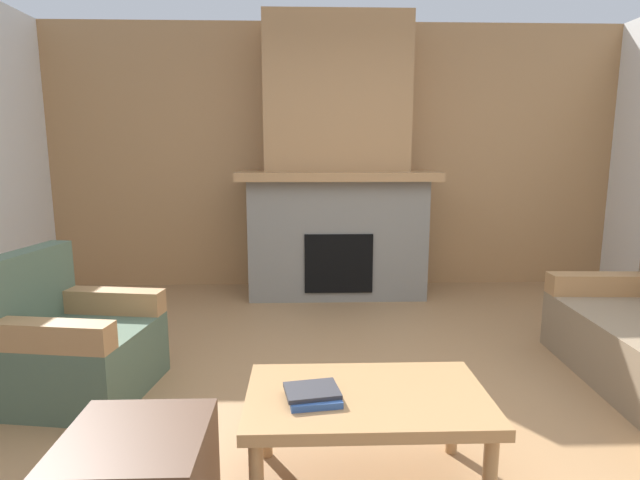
{
  "coord_description": "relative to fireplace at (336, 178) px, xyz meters",
  "views": [
    {
      "loc": [
        -0.33,
        -2.37,
        1.42
      ],
      "look_at": [
        -0.22,
        0.86,
        0.85
      ],
      "focal_mm": 28.26,
      "sensor_mm": 36.0,
      "label": 1
    }
  ],
  "objects": [
    {
      "name": "ground",
      "position": [
        0.0,
        -2.62,
        -1.16
      ],
      "size": [
        9.0,
        9.0,
        0.0
      ],
      "primitive_type": "plane",
      "color": "#9E754C"
    },
    {
      "name": "wall_back_wood_panel",
      "position": [
        0.0,
        0.38,
        0.19
      ],
      "size": [
        6.0,
        0.12,
        2.7
      ],
      "primitive_type": "cube",
      "color": "#A87A4C",
      "rests_on": "ground"
    },
    {
      "name": "fireplace",
      "position": [
        0.0,
        0.0,
        0.0
      ],
      "size": [
        1.9,
        0.82,
        2.7
      ],
      "color": "gray",
      "rests_on": "ground"
    },
    {
      "name": "armchair",
      "position": [
        -1.69,
        -2.15,
        -0.87
      ],
      "size": [
        0.86,
        0.86,
        0.85
      ],
      "color": "#4C604C",
      "rests_on": "ground"
    },
    {
      "name": "coffee_table",
      "position": [
        -0.07,
        -3.06,
        -0.79
      ],
      "size": [
        1.0,
        0.6,
        0.43
      ],
      "color": "#A87A4C",
      "rests_on": "ground"
    },
    {
      "name": "book_stack_near_edge",
      "position": [
        -0.29,
        -3.12,
        -0.71
      ],
      "size": [
        0.24,
        0.21,
        0.05
      ],
      "color": "#335699",
      "rests_on": "coffee_table"
    }
  ]
}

